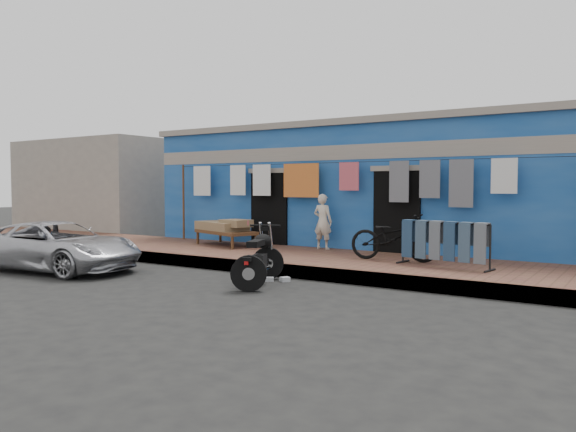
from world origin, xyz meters
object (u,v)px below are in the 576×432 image
at_px(motorcycle, 259,256).
at_px(charpoy, 226,233).
at_px(seated_person, 323,222).
at_px(jeans_rack, 444,243).
at_px(bicycle, 394,232).
at_px(car, 57,245).

height_order(motorcycle, charpoy, motorcycle).
height_order(seated_person, jeans_rack, seated_person).
distance_m(motorcycle, charpoy, 4.43).
height_order(charpoy, jeans_rack, jeans_rack).
bearing_deg(motorcycle, seated_person, 80.91).
relative_size(bicycle, motorcycle, 1.05).
xyz_separation_m(car, seated_person, (3.72, 4.55, 0.38)).
bearing_deg(seated_person, charpoy, 14.95).
distance_m(car, jeans_rack, 7.76).
height_order(seated_person, charpoy, seated_person).
bearing_deg(seated_person, car, 52.03).
bearing_deg(seated_person, jeans_rack, 159.53).
height_order(car, jeans_rack, jeans_rack).
relative_size(seated_person, bicycle, 0.74).
bearing_deg(jeans_rack, bicycle, 164.93).
xyz_separation_m(bicycle, motorcycle, (-1.46, -2.59, -0.31)).
bearing_deg(motorcycle, charpoy, 116.01).
distance_m(car, motorcycle, 4.58).
bearing_deg(jeans_rack, seated_person, 158.27).
xyz_separation_m(car, bicycle, (5.95, 3.52, 0.30)).
bearing_deg(charpoy, car, -107.47).
bearing_deg(car, charpoy, -25.56).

